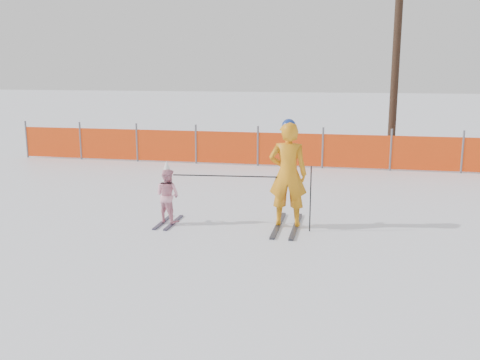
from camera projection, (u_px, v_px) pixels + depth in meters
name	position (u px, v px, depth m)	size (l,w,h in m)	color
ground	(234.00, 241.00, 9.45)	(120.00, 120.00, 0.00)	white
adult	(288.00, 174.00, 10.09)	(0.74, 1.72, 2.08)	black
child	(168.00, 195.00, 10.43)	(0.63, 1.04, 1.25)	black
ski_poles	(257.00, 184.00, 10.10)	(2.67, 0.22, 1.24)	black
safety_fence	(247.00, 148.00, 16.69)	(15.45, 0.06, 1.25)	#595960
tree_trunks	(439.00, 69.00, 18.39)	(3.99, 2.28, 6.34)	#301F15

